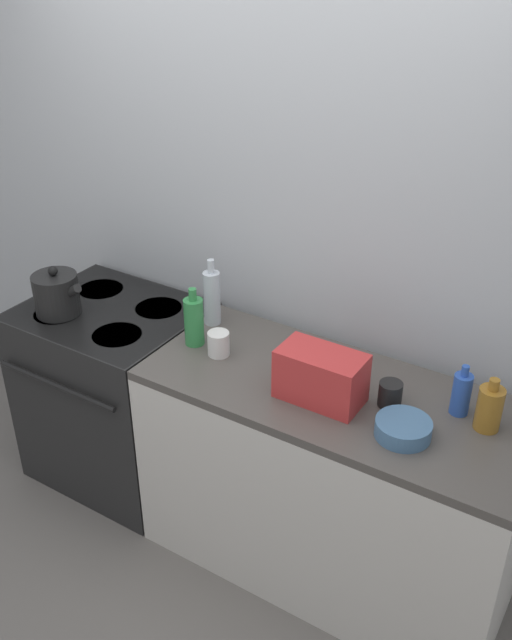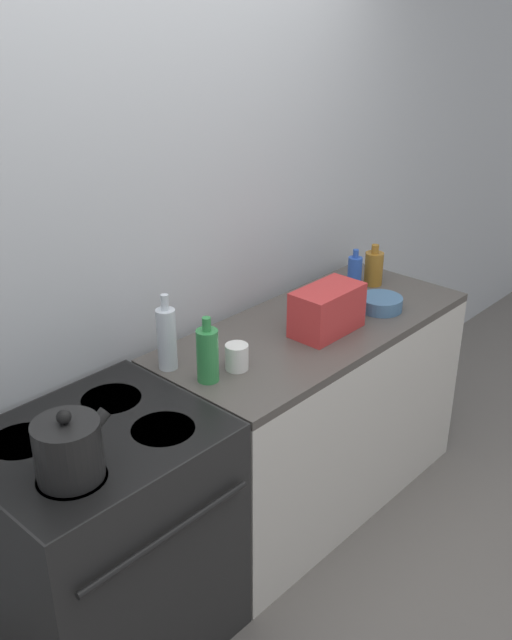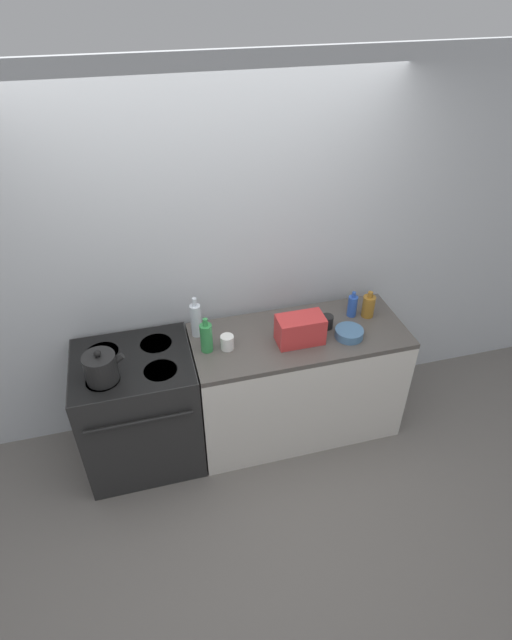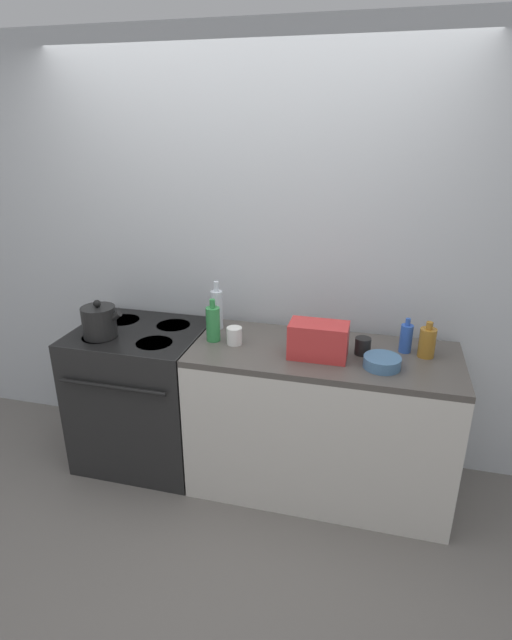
{
  "view_description": "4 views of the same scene",
  "coord_description": "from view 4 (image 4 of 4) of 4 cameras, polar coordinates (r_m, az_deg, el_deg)",
  "views": [
    {
      "loc": [
        1.44,
        -1.68,
        2.44
      ],
      "look_at": [
        0.14,
        0.38,
        1.06
      ],
      "focal_mm": 40.0,
      "sensor_mm": 36.0,
      "label": 1
    },
    {
      "loc": [
        -1.67,
        -1.36,
        2.21
      ],
      "look_at": [
        0.22,
        0.39,
        1.0
      ],
      "focal_mm": 40.0,
      "sensor_mm": 36.0,
      "label": 2
    },
    {
      "loc": [
        -0.46,
        -2.22,
        3.01
      ],
      "look_at": [
        0.22,
        0.33,
        1.07
      ],
      "focal_mm": 28.0,
      "sensor_mm": 36.0,
      "label": 3
    },
    {
      "loc": [
        0.79,
        -2.2,
        2.09
      ],
      "look_at": [
        0.11,
        0.42,
        1.01
      ],
      "focal_mm": 28.0,
      "sensor_mm": 36.0,
      "label": 4
    }
  ],
  "objects": [
    {
      "name": "cup_white",
      "position": [
        2.85,
        -2.49,
        -1.81
      ],
      "size": [
        0.09,
        0.09,
        0.1
      ],
      "color": "white",
      "rests_on": "counter_block"
    },
    {
      "name": "bottle_green",
      "position": [
        2.88,
        -4.93,
        -0.39
      ],
      "size": [
        0.08,
        0.08,
        0.25
      ],
      "color": "#338C47",
      "rests_on": "counter_block"
    },
    {
      "name": "bottle_blue",
      "position": [
        2.86,
        16.78,
        -1.97
      ],
      "size": [
        0.07,
        0.07,
        0.2
      ],
      "color": "#2D56B7",
      "rests_on": "counter_block"
    },
    {
      "name": "stove",
      "position": [
        3.32,
        -12.72,
        -8.17
      ],
      "size": [
        0.78,
        0.7,
        0.9
      ],
      "color": "black",
      "rests_on": "ground_plane"
    },
    {
      "name": "ground_plane",
      "position": [
        3.13,
        -4.16,
        -20.07
      ],
      "size": [
        12.0,
        12.0,
        0.0
      ],
      "primitive_type": "plane",
      "color": "slate"
    },
    {
      "name": "bottle_amber",
      "position": [
        2.84,
        18.98,
        -2.41
      ],
      "size": [
        0.09,
        0.09,
        0.2
      ],
      "color": "#9E6B23",
      "rests_on": "counter_block"
    },
    {
      "name": "kettle",
      "position": [
        3.07,
        -17.45,
        -0.17
      ],
      "size": [
        0.25,
        0.2,
        0.23
      ],
      "color": "black",
      "rests_on": "stove"
    },
    {
      "name": "bottle_clear",
      "position": [
        3.04,
        -4.49,
        1.26
      ],
      "size": [
        0.07,
        0.07,
        0.3
      ],
      "color": "silver",
      "rests_on": "counter_block"
    },
    {
      "name": "counter_block",
      "position": [
        3.02,
        7.39,
        -11.32
      ],
      "size": [
        1.49,
        0.64,
        0.9
      ],
      "color": "silver",
      "rests_on": "ground_plane"
    },
    {
      "name": "toaster",
      "position": [
        2.69,
        7.14,
        -2.31
      ],
      "size": [
        0.31,
        0.17,
        0.19
      ],
      "color": "red",
      "rests_on": "counter_block"
    },
    {
      "name": "wall_back",
      "position": [
        3.12,
        -0.63,
        7.16
      ],
      "size": [
        8.0,
        0.05,
        2.6
      ],
      "color": "silver",
      "rests_on": "ground_plane"
    },
    {
      "name": "bowl",
      "position": [
        2.67,
        14.21,
        -4.7
      ],
      "size": [
        0.19,
        0.19,
        0.06
      ],
      "color": "teal",
      "rests_on": "counter_block"
    },
    {
      "name": "cup_black",
      "position": [
        2.79,
        12.1,
        -2.93
      ],
      "size": [
        0.09,
        0.09,
        0.09
      ],
      "color": "black",
      "rests_on": "counter_block"
    }
  ]
}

